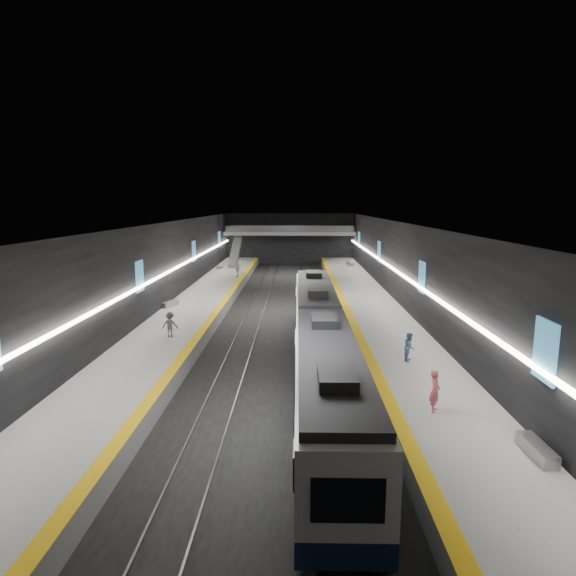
{
  "coord_description": "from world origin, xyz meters",
  "views": [
    {
      "loc": [
        1.24,
        -41.35,
        9.6
      ],
      "look_at": [
        0.4,
        0.44,
        2.2
      ],
      "focal_mm": 30.0,
      "sensor_mm": 36.0,
      "label": 1
    }
  ],
  "objects_px": {
    "passenger_left_a": "(237,269)",
    "passenger_left_b": "(170,325)",
    "bench_right_near": "(537,450)",
    "passenger_right_a": "(435,391)",
    "bench_left_far": "(220,267)",
    "passenger_right_b": "(410,347)",
    "train": "(320,338)",
    "escalator": "(236,251)",
    "bench_right_far": "(350,264)",
    "bench_left_near": "(170,304)"
  },
  "relations": [
    {
      "from": "passenger_left_a",
      "to": "passenger_left_b",
      "type": "height_order",
      "value": "passenger_left_a"
    },
    {
      "from": "bench_right_near",
      "to": "passenger_left_a",
      "type": "bearing_deg",
      "value": 109.44
    },
    {
      "from": "passenger_right_a",
      "to": "passenger_left_b",
      "type": "bearing_deg",
      "value": 66.84
    },
    {
      "from": "bench_right_near",
      "to": "bench_left_far",
      "type": "bearing_deg",
      "value": 109.91
    },
    {
      "from": "passenger_right_b",
      "to": "passenger_left_b",
      "type": "xyz_separation_m",
      "value": [
        -14.43,
        4.46,
        0.03
      ]
    },
    {
      "from": "bench_left_far",
      "to": "passenger_right_a",
      "type": "xyz_separation_m",
      "value": [
        16.05,
        -44.16,
        0.68
      ]
    },
    {
      "from": "train",
      "to": "escalator",
      "type": "xyz_separation_m",
      "value": [
        -10.0,
        41.54,
        0.7
      ]
    },
    {
      "from": "bench_left_far",
      "to": "passenger_right_a",
      "type": "distance_m",
      "value": 46.99
    },
    {
      "from": "bench_right_far",
      "to": "passenger_left_a",
      "type": "xyz_separation_m",
      "value": [
        -14.4,
        -11.1,
        0.73
      ]
    },
    {
      "from": "bench_left_far",
      "to": "bench_left_near",
      "type": "bearing_deg",
      "value": -83.32
    },
    {
      "from": "bench_right_near",
      "to": "escalator",
      "type": "bearing_deg",
      "value": 106.77
    },
    {
      "from": "bench_right_near",
      "to": "passenger_right_b",
      "type": "relative_size",
      "value": 1.24
    },
    {
      "from": "train",
      "to": "escalator",
      "type": "distance_m",
      "value": 42.73
    },
    {
      "from": "train",
      "to": "bench_right_near",
      "type": "height_order",
      "value": "train"
    },
    {
      "from": "bench_right_far",
      "to": "passenger_left_b",
      "type": "relative_size",
      "value": 1.24
    },
    {
      "from": "bench_left_near",
      "to": "escalator",
      "type": "bearing_deg",
      "value": 105.19
    },
    {
      "from": "escalator",
      "to": "bench_right_near",
      "type": "relative_size",
      "value": 4.07
    },
    {
      "from": "bench_right_far",
      "to": "passenger_right_a",
      "type": "bearing_deg",
      "value": -98.25
    },
    {
      "from": "train",
      "to": "bench_left_near",
      "type": "distance_m",
      "value": 18.15
    },
    {
      "from": "escalator",
      "to": "passenger_left_b",
      "type": "height_order",
      "value": "escalator"
    },
    {
      "from": "bench_left_far",
      "to": "passenger_right_a",
      "type": "relative_size",
      "value": 0.94
    },
    {
      "from": "bench_left_near",
      "to": "bench_right_far",
      "type": "xyz_separation_m",
      "value": [
        18.06,
        27.53,
        0.02
      ]
    },
    {
      "from": "bench_left_far",
      "to": "bench_right_near",
      "type": "relative_size",
      "value": 0.85
    },
    {
      "from": "bench_right_near",
      "to": "bench_right_far",
      "type": "bearing_deg",
      "value": 89.68
    },
    {
      "from": "bench_left_near",
      "to": "bench_right_near",
      "type": "distance_m",
      "value": 30.56
    },
    {
      "from": "bench_right_near",
      "to": "passenger_right_b",
      "type": "xyz_separation_m",
      "value": [
        -2.08,
        10.14,
        0.55
      ]
    },
    {
      "from": "passenger_right_b",
      "to": "passenger_left_a",
      "type": "distance_m",
      "value": 33.01
    },
    {
      "from": "bench_right_far",
      "to": "bench_left_far",
      "type": "bearing_deg",
      "value": -174.35
    },
    {
      "from": "escalator",
      "to": "bench_left_near",
      "type": "distance_m",
      "value": 28.08
    },
    {
      "from": "passenger_right_b",
      "to": "passenger_left_a",
      "type": "bearing_deg",
      "value": 47.38
    },
    {
      "from": "bench_left_far",
      "to": "passenger_left_a",
      "type": "height_order",
      "value": "passenger_left_a"
    },
    {
      "from": "passenger_left_a",
      "to": "passenger_left_b",
      "type": "relative_size",
      "value": 1.19
    },
    {
      "from": "bench_right_far",
      "to": "escalator",
      "type": "bearing_deg",
      "value": 172.15
    },
    {
      "from": "bench_left_near",
      "to": "bench_left_far",
      "type": "distance_m",
      "value": 23.79
    },
    {
      "from": "escalator",
      "to": "bench_right_far",
      "type": "distance_m",
      "value": 16.15
    },
    {
      "from": "train",
      "to": "escalator",
      "type": "height_order",
      "value": "escalator"
    },
    {
      "from": "escalator",
      "to": "passenger_left_a",
      "type": "distance_m",
      "value": 11.68
    },
    {
      "from": "escalator",
      "to": "bench_left_far",
      "type": "distance_m",
      "value": 4.77
    },
    {
      "from": "passenger_left_a",
      "to": "passenger_right_b",
      "type": "bearing_deg",
      "value": 37.79
    },
    {
      "from": "passenger_left_a",
      "to": "bench_left_far",
      "type": "bearing_deg",
      "value": -142.05
    },
    {
      "from": "bench_right_far",
      "to": "passenger_right_a",
      "type": "xyz_separation_m",
      "value": [
        -1.59,
        -47.91,
        0.64
      ]
    },
    {
      "from": "escalator",
      "to": "bench_left_near",
      "type": "bearing_deg",
      "value": -94.09
    },
    {
      "from": "escalator",
      "to": "bench_left_near",
      "type": "relative_size",
      "value": 4.22
    },
    {
      "from": "bench_right_far",
      "to": "bench_left_near",
      "type": "bearing_deg",
      "value": -129.6
    },
    {
      "from": "bench_left_near",
      "to": "passenger_right_b",
      "type": "distance_m",
      "value": 21.84
    },
    {
      "from": "train",
      "to": "bench_left_far",
      "type": "relative_size",
      "value": 18.01
    },
    {
      "from": "train",
      "to": "bench_left_near",
      "type": "xyz_separation_m",
      "value": [
        -12.0,
        13.58,
        -0.96
      ]
    },
    {
      "from": "bench_left_far",
      "to": "passenger_left_b",
      "type": "relative_size",
      "value": 1.01
    },
    {
      "from": "bench_right_far",
      "to": "passenger_left_b",
      "type": "bearing_deg",
      "value": -119.23
    },
    {
      "from": "escalator",
      "to": "passenger_right_b",
      "type": "height_order",
      "value": "escalator"
    }
  ]
}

